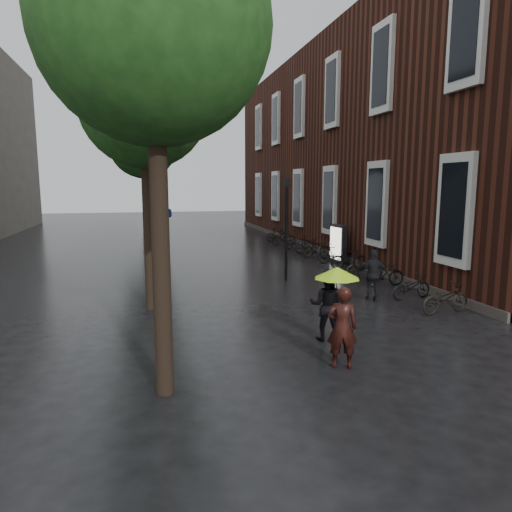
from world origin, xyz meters
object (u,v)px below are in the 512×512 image
object	(u,v)px
parked_bicycles	(333,255)
lamp_post	(286,219)
person_black	(327,305)
ad_lightbox	(338,244)
person_burgundy	(342,327)
pedestrian_walking	(373,275)

from	to	relation	value
parked_bicycles	lamp_post	size ratio (longest dim) A/B	4.57
person_black	ad_lightbox	world-z (taller)	ad_lightbox
person_burgundy	lamp_post	distance (m)	9.04
lamp_post	pedestrian_walking	bearing A→B (deg)	-64.56
ad_lightbox	lamp_post	world-z (taller)	lamp_post
parked_bicycles	person_black	bearing A→B (deg)	-114.65
person_burgundy	person_black	world-z (taller)	person_black
person_black	ad_lightbox	size ratio (longest dim) A/B	0.93
pedestrian_walking	person_black	bearing A→B (deg)	66.21
ad_lightbox	lamp_post	bearing A→B (deg)	-142.66
pedestrian_walking	parked_bicycles	distance (m)	6.93
person_black	parked_bicycles	size ratio (longest dim) A/B	0.10
person_burgundy	lamp_post	size ratio (longest dim) A/B	0.43
person_burgundy	lamp_post	bearing A→B (deg)	-82.62
parked_bicycles	pedestrian_walking	bearing A→B (deg)	-102.99
person_burgundy	pedestrian_walking	world-z (taller)	person_burgundy
person_burgundy	lamp_post	xyz separation A→B (m)	(1.61, 8.76, 1.59)
person_burgundy	ad_lightbox	size ratio (longest dim) A/B	0.92
ad_lightbox	pedestrian_walking	bearing A→B (deg)	-108.60
parked_bicycles	ad_lightbox	bearing A→B (deg)	35.17
parked_bicycles	lamp_post	xyz separation A→B (m)	(-3.36, -2.95, 2.01)
pedestrian_walking	parked_bicycles	world-z (taller)	pedestrian_walking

